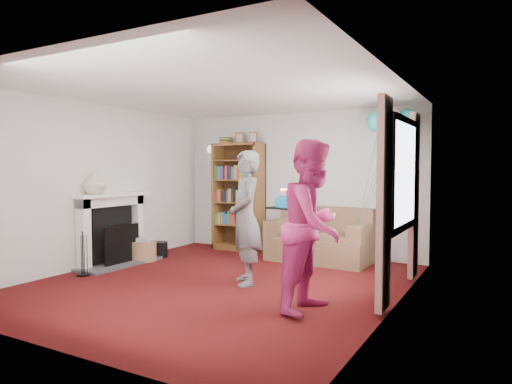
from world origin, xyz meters
The scene contains 16 objects.
ground centered at (0.00, 0.00, 0.00)m, with size 5.00×5.00×0.00m, color black.
wall_back centered at (0.00, 2.51, 1.25)m, with size 4.50×0.02×2.50m, color silver.
wall_left centered at (-2.26, 0.00, 1.25)m, with size 0.02×5.00×2.50m, color silver.
wall_right centered at (2.26, 0.00, 1.25)m, with size 0.02×5.00×2.50m, color silver.
ceiling centered at (0.00, 0.00, 2.50)m, with size 4.50×5.00×0.01m, color white.
fireplace centered at (-2.09, 0.19, 0.51)m, with size 0.55×1.80×1.12m.
window_bay centered at (2.21, 0.60, 1.20)m, with size 0.14×2.02×2.20m.
wall_sconce centered at (-1.75, 2.36, 1.88)m, with size 0.16×0.23×0.16m.
bookcase centered at (-1.08, 2.30, 0.96)m, with size 0.93×0.42×2.18m.
sofa centered at (0.64, 2.07, 0.33)m, with size 1.64×0.87×0.87m.
wicker_basket centered at (-1.90, 0.61, 0.18)m, with size 0.44×0.44×0.39m.
person_striped centered at (0.33, 0.16, 0.87)m, with size 0.64×0.42×1.74m, color black.
person_magenta centered at (1.52, -0.45, 0.91)m, with size 0.88×0.69×1.82m, color #B82461.
birthday_cake centered at (1.15, -0.27, 1.13)m, with size 0.39×0.39×0.22m.
balloons centered at (1.78, 1.97, 2.22)m, with size 0.84×0.77×1.73m.
mantel_vase centered at (-2.12, -0.15, 1.30)m, with size 0.33×0.33×0.35m, color beige.
Camera 1 is at (3.33, -4.93, 1.52)m, focal length 32.00 mm.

